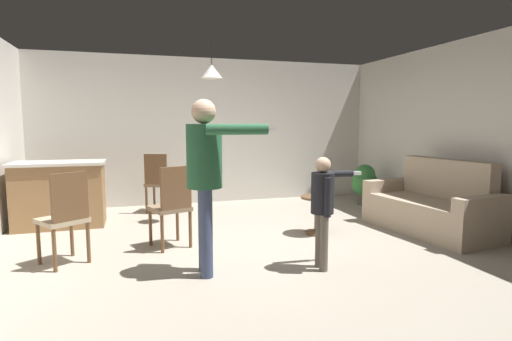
% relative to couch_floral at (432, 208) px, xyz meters
% --- Properties ---
extents(ground, '(7.68, 7.68, 0.00)m').
position_rel_couch_floral_xyz_m(ground, '(-2.54, -0.17, -0.33)').
color(ground, '#9E9384').
extents(wall_back, '(6.40, 0.10, 2.70)m').
position_rel_couch_floral_xyz_m(wall_back, '(-2.54, 3.03, 1.02)').
color(wall_back, beige).
rests_on(wall_back, ground).
extents(wall_right, '(0.10, 6.40, 2.70)m').
position_rel_couch_floral_xyz_m(wall_right, '(0.66, -0.17, 1.02)').
color(wall_right, beige).
rests_on(wall_right, ground).
extents(couch_floral, '(1.05, 1.89, 1.00)m').
position_rel_couch_floral_xyz_m(couch_floral, '(0.00, 0.00, 0.00)').
color(couch_floral, tan).
rests_on(couch_floral, ground).
extents(kitchen_counter, '(1.26, 0.66, 0.95)m').
position_rel_couch_floral_xyz_m(kitchen_counter, '(-4.99, 1.78, 0.15)').
color(kitchen_counter, olive).
rests_on(kitchen_counter, ground).
extents(side_table_by_couch, '(0.44, 0.44, 0.52)m').
position_rel_couch_floral_xyz_m(side_table_by_couch, '(-1.59, 0.33, -0.00)').
color(side_table_by_couch, brown).
rests_on(side_table_by_couch, ground).
extents(person_adult, '(0.83, 0.55, 1.73)m').
position_rel_couch_floral_xyz_m(person_adult, '(-3.27, -0.69, 0.74)').
color(person_adult, '#384260').
rests_on(person_adult, ground).
extents(person_child, '(0.61, 0.34, 1.16)m').
position_rel_couch_floral_xyz_m(person_child, '(-2.11, -0.90, 0.39)').
color(person_child, '#60564C').
rests_on(person_child, ground).
extents(dining_chair_by_counter, '(0.54, 0.54, 1.00)m').
position_rel_couch_floral_xyz_m(dining_chair_by_counter, '(-3.52, 0.26, 0.21)').
color(dining_chair_by_counter, brown).
rests_on(dining_chair_by_counter, ground).
extents(dining_chair_near_wall, '(0.55, 0.55, 1.00)m').
position_rel_couch_floral_xyz_m(dining_chair_near_wall, '(-3.56, 2.31, 0.21)').
color(dining_chair_near_wall, brown).
rests_on(dining_chair_near_wall, ground).
extents(dining_chair_centre_back, '(0.58, 0.58, 1.00)m').
position_rel_couch_floral_xyz_m(dining_chair_centre_back, '(-4.65, -0.02, 0.21)').
color(dining_chair_centre_back, brown).
rests_on(dining_chair_centre_back, ground).
extents(potted_plant_corner, '(0.49, 0.49, 0.75)m').
position_rel_couch_floral_xyz_m(potted_plant_corner, '(0.12, 1.91, 0.08)').
color(potted_plant_corner, '#4C4742').
rests_on(potted_plant_corner, ground).
extents(spare_remote_on_table, '(0.13, 0.07, 0.04)m').
position_rel_couch_floral_xyz_m(spare_remote_on_table, '(-1.56, 0.32, 0.21)').
color(spare_remote_on_table, white).
rests_on(spare_remote_on_table, side_table_by_couch).
extents(ceiling_light_pendant, '(0.32, 0.32, 0.55)m').
position_rel_couch_floral_xyz_m(ceiling_light_pendant, '(-2.82, 1.35, 1.92)').
color(ceiling_light_pendant, silver).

